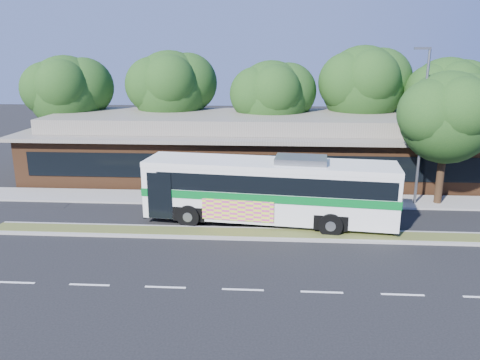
{
  "coord_description": "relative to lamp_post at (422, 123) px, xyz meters",
  "views": [
    {
      "loc": [
        0.93,
        -21.11,
        8.73
      ],
      "look_at": [
        -0.66,
        3.65,
        2.0
      ],
      "focal_mm": 35.0,
      "sensor_mm": 36.0,
      "label": 1
    }
  ],
  "objects": [
    {
      "name": "ground",
      "position": [
        -9.56,
        -6.0,
        -4.9
      ],
      "size": [
        120.0,
        120.0,
        0.0
      ],
      "primitive_type": "plane",
      "color": "black",
      "rests_on": "ground"
    },
    {
      "name": "median_strip",
      "position": [
        -9.56,
        -5.4,
        -4.83
      ],
      "size": [
        26.0,
        1.1,
        0.15
      ],
      "primitive_type": "cube",
      "color": "#4A5925",
      "rests_on": "ground"
    },
    {
      "name": "sidewalk",
      "position": [
        -9.56,
        0.4,
        -4.84
      ],
      "size": [
        44.0,
        2.6,
        0.12
      ],
      "primitive_type": "cube",
      "color": "gray",
      "rests_on": "ground"
    },
    {
      "name": "parking_lot",
      "position": [
        -27.56,
        4.0,
        -4.9
      ],
      "size": [
        14.0,
        12.0,
        0.01
      ],
      "primitive_type": "cube",
      "color": "black",
      "rests_on": "ground"
    },
    {
      "name": "plaza_building",
      "position": [
        -9.56,
        6.99,
        -2.77
      ],
      "size": [
        33.2,
        11.2,
        4.45
      ],
      "color": "#502E19",
      "rests_on": "ground"
    },
    {
      "name": "lamp_post",
      "position": [
        0.0,
        0.0,
        0.0
      ],
      "size": [
        0.93,
        0.18,
        9.07
      ],
      "color": "slate",
      "rests_on": "ground"
    },
    {
      "name": "tree_bg_a",
      "position": [
        -24.15,
        9.14,
        0.97
      ],
      "size": [
        6.47,
        5.8,
        8.63
      ],
      "color": "black",
      "rests_on": "ground"
    },
    {
      "name": "tree_bg_b",
      "position": [
        -16.13,
        10.14,
        1.24
      ],
      "size": [
        6.69,
        6.0,
        9.0
      ],
      "color": "black",
      "rests_on": "ground"
    },
    {
      "name": "tree_bg_c",
      "position": [
        -8.16,
        9.13,
        0.69
      ],
      "size": [
        6.24,
        5.6,
        8.26
      ],
      "color": "black",
      "rests_on": "ground"
    },
    {
      "name": "tree_bg_d",
      "position": [
        -1.12,
        10.15,
        1.52
      ],
      "size": [
        6.91,
        6.2,
        9.37
      ],
      "color": "black",
      "rests_on": "ground"
    },
    {
      "name": "tree_bg_e",
      "position": [
        4.85,
        9.14,
        0.84
      ],
      "size": [
        6.47,
        5.8,
        8.5
      ],
      "color": "black",
      "rests_on": "ground"
    },
    {
      "name": "transit_bus",
      "position": [
        -8.57,
        -3.61,
        -2.87
      ],
      "size": [
        13.26,
        4.33,
        3.66
      ],
      "rotation": [
        0.0,
        0.0,
        -0.12
      ],
      "color": "white",
      "rests_on": "ground"
    },
    {
      "name": "sedan",
      "position": [
        -18.56,
        3.29,
        -4.18
      ],
      "size": [
        5.1,
        2.24,
        1.46
      ],
      "primitive_type": "imported",
      "rotation": [
        0.0,
        0.0,
        1.53
      ],
      "color": "#B8BBBF",
      "rests_on": "ground"
    },
    {
      "name": "sidewalk_tree",
      "position": [
        1.82,
        0.33,
        0.42
      ],
      "size": [
        5.86,
        5.26,
        7.83
      ],
      "color": "black",
      "rests_on": "ground"
    }
  ]
}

